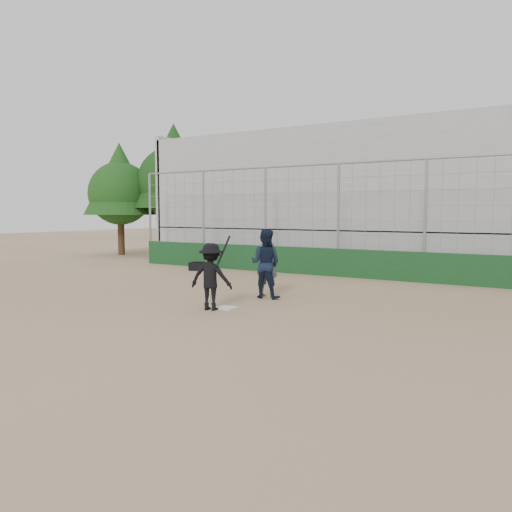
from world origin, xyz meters
The scene contains 10 objects.
ground centered at (0.00, 0.00, 0.00)m, with size 90.00×90.00×0.00m, color #856648.
home_plate centered at (0.00, 0.00, 0.01)m, with size 0.44×0.44×0.02m, color white.
backstop centered at (0.00, 7.00, 0.96)m, with size 18.10×0.25×4.04m.
bleachers centered at (0.00, 11.95, 2.92)m, with size 20.25×6.70×6.98m.
tree_left centered at (-11.00, 11.00, 4.39)m, with size 4.48×4.48×7.00m.
tree_right centered at (-13.50, 9.50, 3.76)m, with size 3.84×3.84×6.00m.
batter_at_plate centered at (-0.18, -0.32, 0.79)m, with size 1.13×0.84×1.74m.
catcher_crouched centered at (0.10, 1.70, 0.62)m, with size 0.90×0.70×1.24m.
umpire centered at (0.02, 1.94, 0.82)m, with size 0.66×0.44×1.64m, color #515B67.
equipment_bag centered at (-5.36, 5.83, 0.16)m, with size 0.82×0.59×0.36m.
Camera 1 is at (6.76, -9.66, 2.28)m, focal length 35.00 mm.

